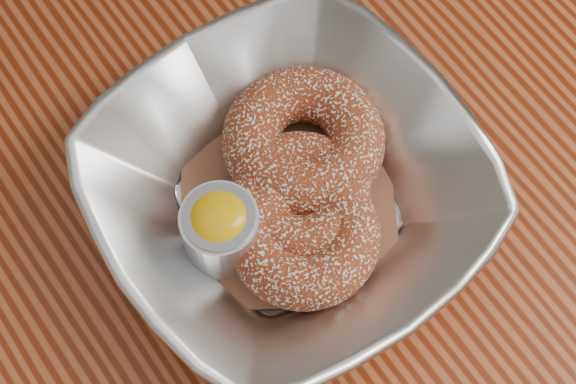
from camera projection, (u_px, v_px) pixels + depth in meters
ground_plane at (308, 365)px, 1.32m from camera, size 4.00×4.00×0.00m
table at (325, 196)px, 0.72m from camera, size 1.20×0.80×0.75m
serving_bowl at (288, 192)px, 0.58m from camera, size 0.25×0.25×0.06m
parchment at (288, 204)px, 0.60m from camera, size 0.20×0.20×0.00m
donut_back at (303, 140)px, 0.60m from camera, size 0.12×0.12×0.04m
donut_front at (304, 236)px, 0.57m from camera, size 0.10×0.10×0.04m
donut_extra at (300, 197)px, 0.58m from camera, size 0.10×0.10×0.03m
ramekin at (221, 229)px, 0.56m from camera, size 0.05×0.05×0.06m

